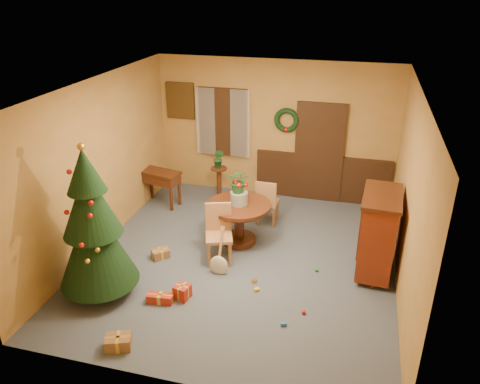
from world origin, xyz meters
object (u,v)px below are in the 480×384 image
(chair_near, at_px, (219,231))
(christmas_tree, at_px, (93,226))
(sideboard, at_px, (378,232))
(dining_table, at_px, (239,216))
(writing_desk, at_px, (160,180))

(chair_near, relative_size, christmas_tree, 0.42)
(christmas_tree, bearing_deg, sideboard, 21.71)
(dining_table, bearing_deg, chair_near, -107.40)
(dining_table, xyz_separation_m, sideboard, (2.33, -0.36, 0.20))
(christmas_tree, bearing_deg, writing_desk, 96.20)
(chair_near, bearing_deg, christmas_tree, -137.36)
(dining_table, relative_size, sideboard, 0.81)
(dining_table, relative_size, christmas_tree, 0.47)
(dining_table, height_order, writing_desk, dining_table)
(dining_table, distance_m, chair_near, 0.63)
(chair_near, relative_size, sideboard, 0.72)
(chair_near, bearing_deg, dining_table, 72.60)
(christmas_tree, bearing_deg, dining_table, 49.79)
(dining_table, height_order, sideboard, sideboard)
(writing_desk, xyz_separation_m, sideboard, (4.30, -1.44, 0.18))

